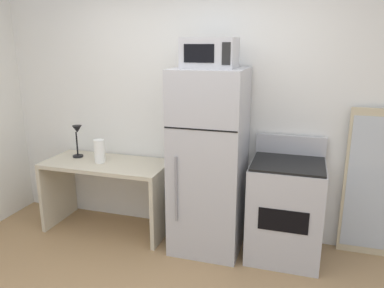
% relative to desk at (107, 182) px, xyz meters
% --- Properties ---
extents(wall_back_white, '(5.00, 0.10, 2.60)m').
position_rel_desk_xyz_m(wall_back_white, '(0.90, 0.37, 0.77)').
color(wall_back_white, white).
rests_on(wall_back_white, ground).
extents(desk, '(1.29, 0.60, 0.75)m').
position_rel_desk_xyz_m(desk, '(0.00, 0.00, 0.00)').
color(desk, beige).
rests_on(desk, ground).
extents(desk_lamp, '(0.14, 0.12, 0.35)m').
position_rel_desk_xyz_m(desk_lamp, '(-0.36, 0.06, 0.46)').
color(desk_lamp, black).
rests_on(desk_lamp, desk).
extents(paper_towel_roll, '(0.11, 0.11, 0.24)m').
position_rel_desk_xyz_m(paper_towel_roll, '(-0.05, -0.02, 0.34)').
color(paper_towel_roll, white).
rests_on(paper_towel_roll, desk).
extents(refrigerator, '(0.65, 0.67, 1.73)m').
position_rel_desk_xyz_m(refrigerator, '(1.11, -0.02, 0.33)').
color(refrigerator, '#B7B7BC').
rests_on(refrigerator, ground).
extents(microwave, '(0.46, 0.35, 0.26)m').
position_rel_desk_xyz_m(microwave, '(1.11, -0.05, 1.33)').
color(microwave, '#B7B7BC').
rests_on(microwave, refrigerator).
extents(oven_range, '(0.65, 0.61, 1.10)m').
position_rel_desk_xyz_m(oven_range, '(1.83, 0.00, -0.07)').
color(oven_range, '#B7B7BC').
rests_on(oven_range, ground).
extents(leaning_mirror, '(0.44, 0.03, 1.40)m').
position_rel_desk_xyz_m(leaning_mirror, '(2.55, 0.26, 0.17)').
color(leaning_mirror, '#C6B793').
rests_on(leaning_mirror, ground).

